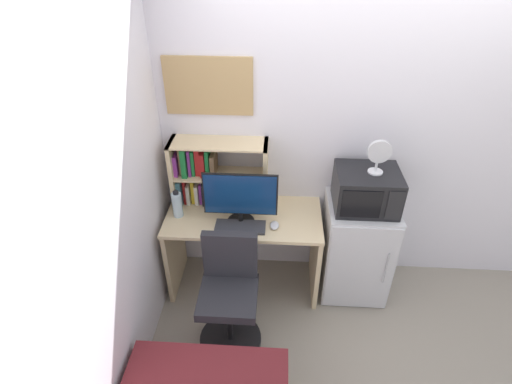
{
  "coord_description": "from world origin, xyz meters",
  "views": [
    {
      "loc": [
        -0.67,
        -2.82,
        2.68
      ],
      "look_at": [
        -0.83,
        -0.33,
        1.01
      ],
      "focal_mm": 28.0,
      "sensor_mm": 36.0,
      "label": 1
    }
  ],
  "objects_px": {
    "monitor": "(240,197)",
    "computer_mouse": "(275,225)",
    "keyboard": "(240,227)",
    "microwave": "(366,189)",
    "hutch_bookshelf": "(205,170)",
    "water_bottle": "(177,204)",
    "desk_chair": "(230,298)",
    "mini_fridge": "(355,248)",
    "desk_fan": "(379,155)",
    "wall_corkboard": "(208,86)"
  },
  "relations": [
    {
      "from": "desk_fan",
      "to": "mini_fridge",
      "type": "bearing_deg",
      "value": 176.28
    },
    {
      "from": "monitor",
      "to": "keyboard",
      "type": "xyz_separation_m",
      "value": [
        0.0,
        -0.07,
        -0.22
      ]
    },
    {
      "from": "computer_mouse",
      "to": "desk_fan",
      "type": "distance_m",
      "value": 0.92
    },
    {
      "from": "desk_fan",
      "to": "wall_corkboard",
      "type": "relative_size",
      "value": 0.41
    },
    {
      "from": "microwave",
      "to": "desk_fan",
      "type": "bearing_deg",
      "value": -7.74
    },
    {
      "from": "computer_mouse",
      "to": "wall_corkboard",
      "type": "height_order",
      "value": "wall_corkboard"
    },
    {
      "from": "computer_mouse",
      "to": "desk_chair",
      "type": "bearing_deg",
      "value": -125.9
    },
    {
      "from": "hutch_bookshelf",
      "to": "mini_fridge",
      "type": "bearing_deg",
      "value": -7.06
    },
    {
      "from": "monitor",
      "to": "desk_chair",
      "type": "relative_size",
      "value": 0.61
    },
    {
      "from": "monitor",
      "to": "desk_chair",
      "type": "xyz_separation_m",
      "value": [
        -0.05,
        -0.47,
        -0.57
      ]
    },
    {
      "from": "keyboard",
      "to": "desk_chair",
      "type": "height_order",
      "value": "desk_chair"
    },
    {
      "from": "wall_corkboard",
      "to": "monitor",
      "type": "bearing_deg",
      "value": -55.79
    },
    {
      "from": "hutch_bookshelf",
      "to": "water_bottle",
      "type": "relative_size",
      "value": 3.31
    },
    {
      "from": "desk_fan",
      "to": "desk_chair",
      "type": "relative_size",
      "value": 0.29
    },
    {
      "from": "keyboard",
      "to": "microwave",
      "type": "distance_m",
      "value": 0.99
    },
    {
      "from": "desk_chair",
      "to": "water_bottle",
      "type": "bearing_deg",
      "value": 131.03
    },
    {
      "from": "monitor",
      "to": "desk_fan",
      "type": "height_order",
      "value": "desk_fan"
    },
    {
      "from": "water_bottle",
      "to": "desk_fan",
      "type": "distance_m",
      "value": 1.56
    },
    {
      "from": "desk_fan",
      "to": "desk_chair",
      "type": "bearing_deg",
      "value": -150.61
    },
    {
      "from": "mini_fridge",
      "to": "microwave",
      "type": "height_order",
      "value": "microwave"
    },
    {
      "from": "mini_fridge",
      "to": "microwave",
      "type": "distance_m",
      "value": 0.59
    },
    {
      "from": "monitor",
      "to": "mini_fridge",
      "type": "height_order",
      "value": "monitor"
    },
    {
      "from": "monitor",
      "to": "computer_mouse",
      "type": "xyz_separation_m",
      "value": [
        0.26,
        -0.04,
        -0.22
      ]
    },
    {
      "from": "water_bottle",
      "to": "mini_fridge",
      "type": "height_order",
      "value": "water_bottle"
    },
    {
      "from": "desk_fan",
      "to": "water_bottle",
      "type": "bearing_deg",
      "value": -177.85
    },
    {
      "from": "hutch_bookshelf",
      "to": "water_bottle",
      "type": "bearing_deg",
      "value": -133.19
    },
    {
      "from": "keyboard",
      "to": "desk_fan",
      "type": "xyz_separation_m",
      "value": [
        0.98,
        0.18,
        0.56
      ]
    },
    {
      "from": "keyboard",
      "to": "mini_fridge",
      "type": "height_order",
      "value": "mini_fridge"
    },
    {
      "from": "keyboard",
      "to": "water_bottle",
      "type": "relative_size",
      "value": 1.67
    },
    {
      "from": "monitor",
      "to": "computer_mouse",
      "type": "bearing_deg",
      "value": -9.72
    },
    {
      "from": "computer_mouse",
      "to": "desk_fan",
      "type": "relative_size",
      "value": 0.39
    },
    {
      "from": "water_bottle",
      "to": "microwave",
      "type": "relative_size",
      "value": 0.49
    },
    {
      "from": "water_bottle",
      "to": "mini_fridge",
      "type": "relative_size",
      "value": 0.26
    },
    {
      "from": "mini_fridge",
      "to": "water_bottle",
      "type": "bearing_deg",
      "value": -177.68
    },
    {
      "from": "computer_mouse",
      "to": "desk_fan",
      "type": "xyz_separation_m",
      "value": [
        0.72,
        0.15,
        0.55
      ]
    },
    {
      "from": "computer_mouse",
      "to": "mini_fridge",
      "type": "distance_m",
      "value": 0.77
    },
    {
      "from": "water_bottle",
      "to": "desk_fan",
      "type": "height_order",
      "value": "desk_fan"
    },
    {
      "from": "microwave",
      "to": "desk_fan",
      "type": "relative_size",
      "value": 1.78
    },
    {
      "from": "monitor",
      "to": "water_bottle",
      "type": "height_order",
      "value": "monitor"
    },
    {
      "from": "hutch_bookshelf",
      "to": "wall_corkboard",
      "type": "xyz_separation_m",
      "value": [
        0.05,
        0.1,
        0.65
      ]
    },
    {
      "from": "keyboard",
      "to": "microwave",
      "type": "height_order",
      "value": "microwave"
    },
    {
      "from": "microwave",
      "to": "water_bottle",
      "type": "bearing_deg",
      "value": -177.56
    },
    {
      "from": "computer_mouse",
      "to": "water_bottle",
      "type": "distance_m",
      "value": 0.78
    },
    {
      "from": "hutch_bookshelf",
      "to": "keyboard",
      "type": "distance_m",
      "value": 0.54
    },
    {
      "from": "keyboard",
      "to": "computer_mouse",
      "type": "distance_m",
      "value": 0.26
    },
    {
      "from": "monitor",
      "to": "desk_chair",
      "type": "bearing_deg",
      "value": -95.6
    },
    {
      "from": "keyboard",
      "to": "water_bottle",
      "type": "xyz_separation_m",
      "value": [
        -0.51,
        0.12,
        0.1
      ]
    },
    {
      "from": "monitor",
      "to": "microwave",
      "type": "relative_size",
      "value": 1.19
    },
    {
      "from": "hutch_bookshelf",
      "to": "water_bottle",
      "type": "distance_m",
      "value": 0.35
    },
    {
      "from": "monitor",
      "to": "wall_corkboard",
      "type": "distance_m",
      "value": 0.84
    }
  ]
}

